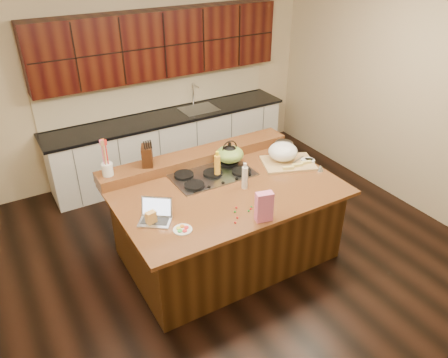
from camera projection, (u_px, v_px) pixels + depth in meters
room at (226, 152)px, 4.50m from camera, size 5.52×5.02×2.72m
island at (226, 222)px, 4.95m from camera, size 2.40×1.60×0.92m
back_ledge at (196, 157)px, 5.21m from camera, size 2.40×0.30×0.12m
cooktop at (213, 174)px, 4.94m from camera, size 0.92×0.52×0.05m
back_counter at (167, 111)px, 6.48m from camera, size 3.70×0.66×2.40m
kettle at (230, 154)px, 5.10m from camera, size 0.29×0.29×0.20m
green_bowl at (230, 154)px, 5.10m from camera, size 0.37×0.37×0.18m
laptop at (156, 215)px, 4.18m from camera, size 0.38×0.37×0.21m
oil_bottle at (217, 167)px, 4.84m from camera, size 0.07×0.07×0.27m
vinegar_bottle at (245, 178)px, 4.65m from camera, size 0.08×0.08×0.25m
wooden_tray at (284, 154)px, 5.17m from camera, size 0.71×0.62×0.24m
ramekin_a at (305, 161)px, 5.20m from camera, size 0.10×0.10×0.04m
ramekin_b at (309, 160)px, 5.21m from camera, size 0.13×0.13×0.04m
ramekin_c at (311, 161)px, 5.19m from camera, size 0.13×0.13×0.04m
strainer_bowl at (284, 147)px, 5.47m from camera, size 0.25×0.25×0.09m
kitchen_timer at (320, 168)px, 5.03m from camera, size 0.09×0.09×0.07m
pink_bag at (264, 207)px, 4.12m from camera, size 0.18×0.12×0.30m
candy_plate at (183, 230)px, 4.05m from camera, size 0.22×0.22×0.01m
package_box at (151, 218)px, 4.11m from camera, size 0.11×0.08×0.13m
utensil_crock at (107, 169)px, 4.68m from camera, size 0.15×0.15×0.14m
knife_block at (147, 156)px, 4.85m from camera, size 0.18×0.22×0.23m
gumdrop_0 at (237, 218)px, 4.22m from camera, size 0.02×0.02×0.02m
gumdrop_1 at (251, 207)px, 4.38m from camera, size 0.02×0.02×0.02m
gumdrop_2 at (235, 222)px, 4.15m from camera, size 0.02×0.02×0.02m
gumdrop_3 at (262, 210)px, 4.32m from camera, size 0.02×0.02×0.02m
gumdrop_4 at (255, 214)px, 4.27m from camera, size 0.02×0.02×0.02m
gumdrop_5 at (249, 211)px, 4.32m from camera, size 0.02×0.02×0.02m
gumdrop_6 at (263, 212)px, 4.30m from camera, size 0.02×0.02×0.02m
gumdrop_7 at (258, 211)px, 4.32m from camera, size 0.02×0.02×0.02m
gumdrop_8 at (236, 207)px, 4.37m from camera, size 0.02×0.02×0.02m
gumdrop_9 at (235, 212)px, 4.30m from camera, size 0.02×0.02×0.02m
gumdrop_10 at (251, 209)px, 4.35m from camera, size 0.02×0.02×0.02m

